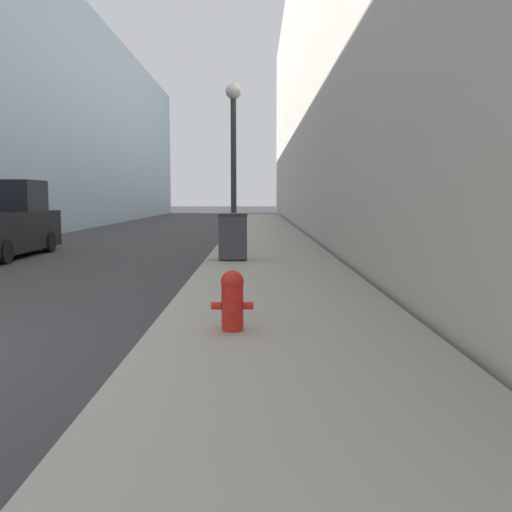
{
  "coord_description": "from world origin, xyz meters",
  "views": [
    {
      "loc": [
        4.88,
        -5.41,
        1.7
      ],
      "look_at": [
        4.86,
        16.59,
        -0.57
      ],
      "focal_mm": 40.0,
      "sensor_mm": 36.0,
      "label": 1
    }
  ],
  "objects": [
    {
      "name": "sidewalk_right",
      "position": [
        5.28,
        18.0,
        0.07
      ],
      "size": [
        3.36,
        60.0,
        0.14
      ],
      "color": "#9E998E",
      "rests_on": "ground"
    },
    {
      "name": "building_right_stone",
      "position": [
        13.06,
        26.0,
        8.1
      ],
      "size": [
        12.0,
        60.0,
        16.21
      ],
      "color": "beige",
      "rests_on": "ground"
    },
    {
      "name": "fire_hydrant",
      "position": [
        4.6,
        1.2,
        0.51
      ],
      "size": [
        0.5,
        0.39,
        0.72
      ],
      "color": "red",
      "rests_on": "sidewalk_right"
    },
    {
      "name": "trash_bin",
      "position": [
        4.31,
        8.84,
        0.74
      ],
      "size": [
        0.72,
        0.72,
        1.16
      ],
      "color": "#3D3D42",
      "rests_on": "sidewalk_right"
    },
    {
      "name": "lamppost",
      "position": [
        4.21,
        11.91,
        3.16
      ],
      "size": [
        0.47,
        0.47,
        4.93
      ],
      "color": "#2D332D",
      "rests_on": "sidewalk_right"
    }
  ]
}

